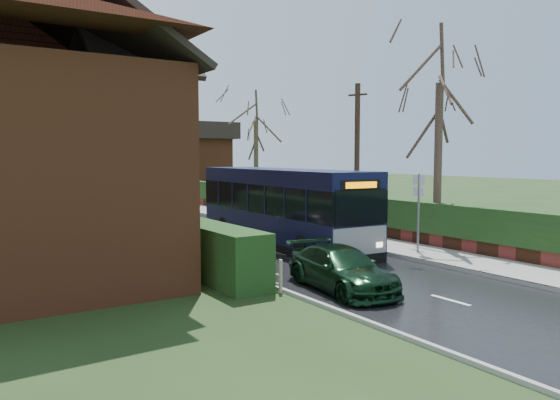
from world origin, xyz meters
TOP-DOWN VIEW (x-y plane):
  - ground at (0.00, 0.00)m, footprint 140.00×140.00m
  - road at (0.00, 10.00)m, footprint 6.00×100.00m
  - pavement at (4.25, 10.00)m, footprint 2.50×100.00m
  - kerb_right at (3.05, 10.00)m, footprint 0.12×100.00m
  - kerb_left at (-3.05, 10.00)m, footprint 0.12×100.00m
  - front_hedge at (-3.90, 5.00)m, footprint 1.20×16.00m
  - picket_fence at (-3.15, 5.00)m, footprint 0.10×16.00m
  - right_wall_hedge at (5.80, 10.00)m, footprint 0.60×50.00m
  - brick_house at (-8.73, 4.78)m, footprint 9.30×14.60m
  - bus at (1.19, 3.62)m, footprint 2.73×10.32m
  - car_silver at (-2.64, 3.23)m, footprint 2.61×4.48m
  - car_green at (-1.60, -3.64)m, footprint 2.15×4.21m
  - car_distant at (2.00, 35.30)m, footprint 2.31×4.34m
  - bus_stop_sign at (4.00, -1.16)m, footprint 0.22×0.44m
  - telegraph_pole at (4.80, 3.19)m, footprint 0.42×0.83m
  - tree_right_near at (6.00, -0.26)m, footprint 4.29×4.29m
  - tree_right_far at (9.00, 19.13)m, footprint 4.57×4.57m

SIDE VIEW (x-z plane):
  - ground at x=0.00m, z-range 0.00..0.00m
  - road at x=0.00m, z-range 0.00..0.02m
  - kerb_left at x=-3.05m, z-range 0.00..0.10m
  - pavement at x=4.25m, z-range 0.00..0.14m
  - kerb_right at x=3.05m, z-range 0.00..0.14m
  - picket_fence at x=-3.15m, z-range 0.00..0.90m
  - car_green at x=-1.60m, z-range 0.00..1.17m
  - car_distant at x=2.00m, z-range 0.00..1.36m
  - car_silver at x=-2.64m, z-range 0.00..1.43m
  - front_hedge at x=-3.90m, z-range 0.00..1.60m
  - right_wall_hedge at x=5.80m, z-range 0.12..1.92m
  - bus at x=1.19m, z-range -0.01..3.10m
  - bus_stop_sign at x=4.00m, z-range 0.48..3.48m
  - telegraph_pole at x=4.80m, z-range 0.04..6.80m
  - brick_house at x=-8.73m, z-range -0.77..9.53m
  - tree_right_far at x=9.00m, z-range 2.18..11.01m
  - tree_right_near at x=6.00m, z-range 2.29..11.55m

